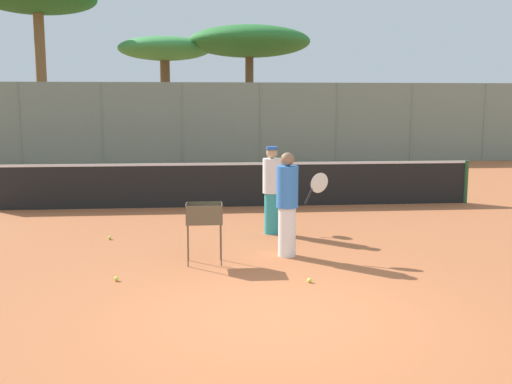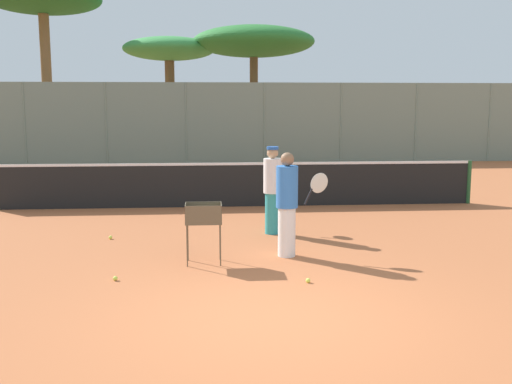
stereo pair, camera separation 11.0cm
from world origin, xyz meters
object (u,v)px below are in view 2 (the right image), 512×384
object	(u,v)px
player_white_outfit	(288,203)
parked_car	(238,140)
tennis_net	(239,184)
ball_cart	(204,218)
player_red_cap	(273,189)

from	to	relation	value
player_white_outfit	parked_car	xyz separation A→B (m)	(0.22, 20.08, -0.22)
player_white_outfit	parked_car	size ratio (longest dim) A/B	0.41
tennis_net	parked_car	world-z (taller)	parked_car
ball_cart	parked_car	distance (m)	20.46
player_white_outfit	player_red_cap	bearing A→B (deg)	86.60
tennis_net	ball_cart	world-z (taller)	tennis_net
player_white_outfit	ball_cart	world-z (taller)	player_white_outfit
tennis_net	parked_car	bearing A→B (deg)	87.15
player_red_cap	ball_cart	bearing A→B (deg)	163.19
player_red_cap	parked_car	bearing A→B (deg)	14.55
tennis_net	player_red_cap	xyz separation A→B (m)	(0.48, -3.07, 0.31)
player_white_outfit	tennis_net	bearing A→B (deg)	91.11
player_red_cap	ball_cart	xyz separation A→B (m)	(-1.30, -2.05, -0.16)
player_red_cap	ball_cart	world-z (taller)	player_red_cap
tennis_net	player_red_cap	size ratio (longest dim) A/B	6.92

